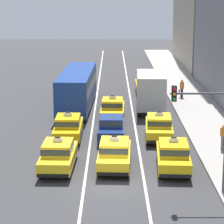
{
  "coord_description": "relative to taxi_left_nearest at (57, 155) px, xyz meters",
  "views": [
    {
      "loc": [
        -0.13,
        -25.75,
        10.11
      ],
      "look_at": [
        -0.05,
        10.9,
        1.3
      ],
      "focal_mm": 82.69,
      "sensor_mm": 36.0,
      "label": 1
    }
  ],
  "objects": [
    {
      "name": "sidewalk_curb",
      "position": [
        10.4,
        12.75,
        -0.8
      ],
      "size": [
        4.0,
        90.0,
        0.15
      ],
      "primitive_type": "cube",
      "color": "#9E9993",
      "rests_on": "ground"
    },
    {
      "name": "ground_plane",
      "position": [
        3.2,
        -2.25,
        -0.88
      ],
      "size": [
        160.0,
        160.0,
        0.0
      ],
      "primitive_type": "plane",
      "color": "#353538"
    },
    {
      "name": "taxi_center_nearest",
      "position": [
        3.21,
        0.25,
        0.0
      ],
      "size": [
        2.02,
        4.64,
        1.96
      ],
      "color": "black",
      "rests_on": "ground"
    },
    {
      "name": "taxi_left_second",
      "position": [
        0.07,
        6.05,
        0.0
      ],
      "size": [
        1.83,
        4.57,
        1.96
      ],
      "color": "black",
      "rests_on": "ground"
    },
    {
      "name": "bus_left_third",
      "position": [
        0.08,
        15.65,
        0.94
      ],
      "size": [
        2.92,
        11.29,
        3.22
      ],
      "color": "black",
      "rests_on": "ground"
    },
    {
      "name": "traffic_light_pole",
      "position": [
        7.69,
        -3.79,
        2.94
      ],
      "size": [
        2.87,
        0.33,
        5.58
      ],
      "color": "#47474C",
      "rests_on": "ground"
    },
    {
      "name": "taxi_right_second",
      "position": [
        6.3,
        6.16,
        0.0
      ],
      "size": [
        2.07,
        4.65,
        1.96
      ],
      "color": "black",
      "rests_on": "ground"
    },
    {
      "name": "taxi_left_nearest",
      "position": [
        0.0,
        0.0,
        0.0
      ],
      "size": [
        1.97,
        4.62,
        1.96
      ],
      "color": "black",
      "rests_on": "ground"
    },
    {
      "name": "taxi_center_third",
      "position": [
        3.11,
        11.6,
        0.0
      ],
      "size": [
        1.98,
        4.62,
        1.96
      ],
      "color": "black",
      "rests_on": "ground"
    },
    {
      "name": "taxi_right_nearest",
      "position": [
        6.55,
        -0.05,
        0.0
      ],
      "size": [
        2.07,
        4.65,
        1.96
      ],
      "color": "black",
      "rests_on": "ground"
    },
    {
      "name": "sedan_center_second",
      "position": [
        3.02,
        6.15,
        -0.03
      ],
      "size": [
        1.86,
        4.34,
        1.58
      ],
      "color": "black",
      "rests_on": "ground"
    },
    {
      "name": "pedestrian_near_crosswalk",
      "position": [
        10.09,
        3.18,
        0.11
      ],
      "size": [
        0.47,
        0.24,
        1.66
      ],
      "color": "slate",
      "rests_on": "sidewalk_curb"
    },
    {
      "name": "lane_stripe_center_right",
      "position": [
        4.8,
        17.75,
        -0.87
      ],
      "size": [
        0.14,
        80.0,
        0.01
      ],
      "primitive_type": "cube",
      "color": "silver",
      "rests_on": "ground"
    },
    {
      "name": "box_truck_right_third",
      "position": [
        6.34,
        14.74,
        0.9
      ],
      "size": [
        2.53,
        7.05,
        3.27
      ],
      "color": "black",
      "rests_on": "ground"
    },
    {
      "name": "taxi_left_fourth",
      "position": [
        -0.18,
        24.54,
        0.0
      ],
      "size": [
        2.03,
        4.64,
        1.96
      ],
      "color": "black",
      "rests_on": "ground"
    },
    {
      "name": "taxi_right_fourth",
      "position": [
        6.34,
        22.22,
        0.0
      ],
      "size": [
        1.86,
        4.58,
        1.96
      ],
      "color": "black",
      "rests_on": "ground"
    },
    {
      "name": "lane_stripe_left_center",
      "position": [
        1.6,
        17.75,
        -0.87
      ],
      "size": [
        0.14,
        80.0,
        0.01
      ],
      "primitive_type": "cube",
      "color": "silver",
      "rests_on": "ground"
    },
    {
      "name": "pedestrian_trailing",
      "position": [
        9.59,
        19.27,
        0.12
      ],
      "size": [
        0.47,
        0.24,
        1.69
      ],
      "color": "#23232D",
      "rests_on": "sidewalk_curb"
    }
  ]
}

